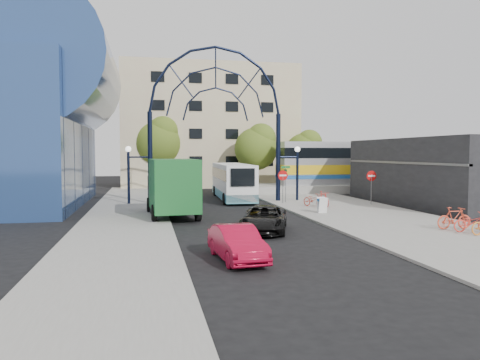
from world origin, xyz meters
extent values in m
plane|color=black|center=(0.00, 0.00, 0.00)|extent=(120.00, 120.00, 0.00)
cube|color=gray|center=(8.00, 4.00, 0.06)|extent=(8.00, 56.00, 0.12)
cube|color=gray|center=(-6.50, 6.00, 0.06)|extent=(5.00, 50.00, 0.12)
cylinder|color=black|center=(-5.00, 14.00, 3.50)|extent=(0.36, 0.36, 7.00)
cylinder|color=black|center=(5.00, 14.00, 3.50)|extent=(0.36, 0.36, 7.00)
cylinder|color=black|center=(-6.60, 14.00, 2.00)|extent=(0.20, 0.20, 4.00)
cylinder|color=black|center=(6.60, 14.00, 2.00)|extent=(0.20, 0.20, 4.00)
sphere|color=white|center=(-6.60, 14.00, 4.20)|extent=(0.44, 0.44, 0.44)
sphere|color=white|center=(6.60, 14.00, 4.20)|extent=(0.44, 0.44, 0.44)
cylinder|color=slate|center=(4.80, 12.00, 1.22)|extent=(0.06, 0.06, 2.20)
cylinder|color=red|center=(4.80, 12.00, 2.22)|extent=(0.80, 0.04, 0.80)
cube|color=white|center=(4.80, 11.97, 2.22)|extent=(0.55, 0.02, 0.12)
cylinder|color=slate|center=(11.00, 10.00, 1.22)|extent=(0.06, 0.06, 2.20)
cylinder|color=red|center=(11.00, 10.00, 2.22)|extent=(0.76, 0.04, 0.76)
cube|color=white|center=(11.00, 9.97, 2.22)|extent=(0.55, 0.02, 0.12)
cylinder|color=slate|center=(5.20, 12.60, 1.52)|extent=(0.05, 0.05, 2.80)
cube|color=#146626|center=(5.20, 12.60, 2.82)|extent=(0.70, 0.03, 0.18)
cube|color=#146626|center=(5.20, 12.60, 2.57)|extent=(0.03, 0.70, 0.18)
cube|color=white|center=(5.60, 5.80, 0.62)|extent=(0.55, 0.26, 0.99)
cube|color=white|center=(5.60, 6.15, 0.62)|extent=(0.55, 0.26, 0.99)
cube|color=#1E59A5|center=(5.60, 5.98, 0.95)|extent=(0.55, 0.42, 0.14)
cylinder|color=navy|center=(-12.00, 15.00, 10.00)|extent=(9.00, 16.00, 9.00)
cube|color=black|center=(16.00, 10.00, 2.50)|extent=(6.00, 16.00, 5.00)
cube|color=#CAAF8C|center=(2.00, 35.00, 7.00)|extent=(20.00, 12.00, 14.00)
cube|color=gray|center=(20.00, 22.00, 0.40)|extent=(32.00, 5.00, 0.80)
cube|color=#B7B7BC|center=(20.00, 22.00, 2.90)|extent=(25.00, 3.00, 4.20)
cube|color=gold|center=(20.00, 22.00, 2.30)|extent=(25.10, 3.05, 0.90)
cube|color=black|center=(20.00, 22.00, 3.90)|extent=(25.05, 3.05, 1.00)
cube|color=#1E59A5|center=(20.00, 22.00, 1.60)|extent=(25.10, 3.05, 0.35)
cylinder|color=#382314|center=(6.00, 26.00, 1.26)|extent=(0.36, 0.36, 2.52)
sphere|color=#345B18|center=(6.00, 26.00, 4.34)|extent=(4.48, 4.48, 4.48)
sphere|color=#345B18|center=(6.50, 25.70, 5.46)|extent=(3.08, 3.08, 3.08)
cylinder|color=#382314|center=(-4.00, 30.00, 1.44)|extent=(0.36, 0.36, 2.88)
sphere|color=#345B18|center=(-4.00, 30.00, 4.96)|extent=(5.12, 5.12, 5.12)
sphere|color=#345B18|center=(-3.50, 29.70, 6.24)|extent=(3.52, 3.52, 3.52)
cylinder|color=#382314|center=(12.00, 28.00, 1.17)|extent=(0.36, 0.36, 2.34)
sphere|color=#345B18|center=(12.00, 28.00, 4.03)|extent=(4.16, 4.16, 4.16)
sphere|color=#345B18|center=(12.50, 27.70, 5.07)|extent=(2.86, 2.86, 2.86)
cube|color=white|center=(1.83, 16.84, 1.63)|extent=(2.84, 10.82, 2.70)
cube|color=#56ADC1|center=(1.83, 16.84, 0.51)|extent=(2.87, 10.82, 0.65)
cube|color=black|center=(1.83, 16.84, 2.19)|extent=(2.88, 10.60, 0.84)
cube|color=black|center=(1.60, 11.42, 2.14)|extent=(1.76, 0.21, 1.31)
cube|color=black|center=(2.07, 22.15, 1.49)|extent=(2.24, 0.27, 1.49)
cylinder|color=black|center=(0.82, 20.21, 0.45)|extent=(0.30, 0.91, 0.90)
cylinder|color=black|center=(3.14, 20.11, 0.45)|extent=(0.30, 0.91, 0.90)
cylinder|color=black|center=(0.50, 12.93, 0.45)|extent=(0.30, 0.91, 0.90)
cylinder|color=black|center=(2.82, 12.82, 0.45)|extent=(0.30, 0.91, 0.90)
cube|color=black|center=(-3.91, 9.13, 1.18)|extent=(2.62, 2.72, 2.36)
cube|color=black|center=(-3.99, 10.42, 1.66)|extent=(2.15, 0.23, 1.07)
cube|color=#195F27|center=(-3.72, 5.92, 2.04)|extent=(2.86, 5.08, 3.01)
cylinder|color=black|center=(-5.13, 8.74, 0.52)|extent=(0.34, 1.04, 1.03)
cylinder|color=black|center=(-2.66, 8.89, 0.52)|extent=(0.34, 1.04, 1.03)
cylinder|color=black|center=(-4.88, 4.56, 0.52)|extent=(0.34, 1.04, 1.03)
cylinder|color=black|center=(-2.42, 4.71, 0.52)|extent=(0.34, 1.04, 1.03)
imported|color=black|center=(0.41, 0.45, 0.64)|extent=(3.47, 5.06, 1.29)
imported|color=#B00A2A|center=(-2.08, -5.31, 0.64)|extent=(1.72, 3.98, 1.28)
imported|color=red|center=(6.23, 9.25, 0.61)|extent=(1.41, 1.97, 0.99)
imported|color=red|center=(6.89, 9.12, 0.66)|extent=(0.67, 1.84, 1.08)
imported|color=#F13D30|center=(10.00, -2.22, 0.60)|extent=(1.87, 0.84, 0.95)
imported|color=#D8472B|center=(9.70, -1.33, 0.68)|extent=(1.85, 0.54, 1.11)
camera|label=1|loc=(-5.27, -21.85, 3.92)|focal=35.00mm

